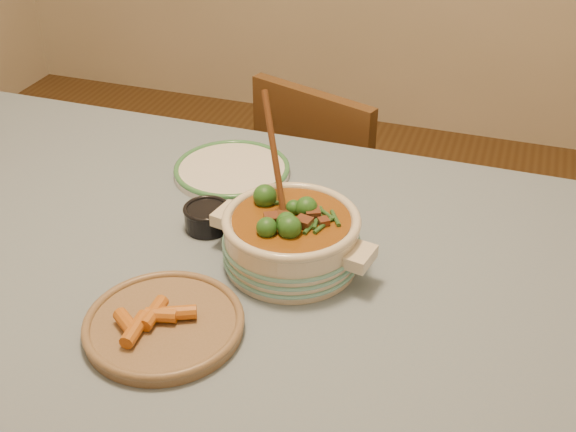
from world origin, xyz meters
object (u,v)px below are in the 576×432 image
object	(u,v)px
fried_plate	(164,322)
dining_table	(195,301)
condiment_bowl	(207,216)
stew_casserole	(291,235)
white_plate	(232,170)
chair_far	(330,192)

from	to	relation	value
fried_plate	dining_table	bearing A→B (deg)	101.90
condiment_bowl	fried_plate	world-z (taller)	condiment_bowl
condiment_bowl	dining_table	bearing A→B (deg)	-81.30
stew_casserole	fried_plate	distance (m)	0.28
dining_table	condiment_bowl	bearing A→B (deg)	98.70
white_plate	fried_plate	bearing A→B (deg)	-79.76
stew_casserole	condiment_bowl	distance (m)	0.20
fried_plate	chair_far	world-z (taller)	chair_far
stew_casserole	chair_far	bearing A→B (deg)	99.86
condiment_bowl	chair_far	xyz separation A→B (m)	(0.06, 0.68, -0.33)
white_plate	condiment_bowl	size ratio (longest dim) A/B	2.91
dining_table	chair_far	distance (m)	0.82
condiment_bowl	fried_plate	distance (m)	0.30
dining_table	white_plate	xyz separation A→B (m)	(-0.05, 0.32, 0.10)
white_plate	condiment_bowl	bearing A→B (deg)	-80.39
fried_plate	chair_far	xyz separation A→B (m)	(0.01, 0.98, -0.32)
condiment_bowl	white_plate	bearing A→B (deg)	99.61
fried_plate	chair_far	size ratio (longest dim) A/B	0.36
dining_table	stew_casserole	distance (m)	0.24
stew_casserole	dining_table	bearing A→B (deg)	-161.73
white_plate	stew_casserole	bearing A→B (deg)	-49.52
white_plate	chair_far	bearing A→B (deg)	78.37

